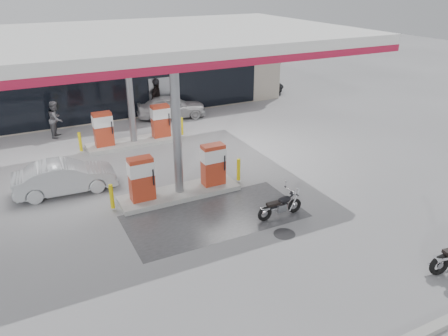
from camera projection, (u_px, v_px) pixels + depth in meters
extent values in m
plane|color=gray|center=(202.00, 220.00, 14.71)|extent=(90.00, 90.00, 0.00)
cube|color=#4C4C4F|center=(215.00, 216.00, 14.91)|extent=(6.00, 3.00, 0.00)
cylinder|color=#38383A|center=(284.00, 234.00, 13.90)|extent=(0.70, 0.70, 0.01)
cube|color=#B1A595|center=(95.00, 72.00, 26.93)|extent=(22.00, 8.00, 4.00)
cube|color=black|center=(112.00, 97.00, 23.89)|extent=(18.00, 0.10, 2.60)
cube|color=#A81433|center=(108.00, 58.00, 22.98)|extent=(22.00, 0.25, 1.00)
cube|color=navy|center=(226.00, 49.00, 25.82)|extent=(3.50, 0.12, 0.80)
cube|color=gray|center=(164.00, 96.00, 25.22)|extent=(1.80, 0.14, 2.20)
cube|color=silver|center=(145.00, 39.00, 16.62)|extent=(16.00, 10.00, 0.60)
cube|color=#A81433|center=(197.00, 67.00, 12.66)|extent=(16.00, 0.12, 0.24)
cube|color=#A81433|center=(114.00, 30.00, 20.73)|extent=(16.00, 0.12, 0.24)
cylinder|color=gray|center=(177.00, 130.00, 15.28)|extent=(0.32, 0.32, 5.00)
cylinder|color=gray|center=(130.00, 92.00, 20.17)|extent=(0.32, 0.32, 5.00)
cube|color=#9E9E99|center=(180.00, 193.00, 16.30)|extent=(4.50, 1.30, 0.18)
cube|color=#A7331B|center=(142.00, 179.00, 15.36)|extent=(0.85, 0.48, 1.60)
cube|color=#A7331B|center=(213.00, 164.00, 16.52)|extent=(0.85, 0.48, 1.60)
cube|color=silver|center=(141.00, 168.00, 15.20)|extent=(0.88, 0.52, 0.50)
cube|color=silver|center=(213.00, 155.00, 16.35)|extent=(0.88, 0.52, 0.50)
cylinder|color=#D4BD0B|center=(112.00, 196.00, 15.09)|extent=(0.14, 0.14, 0.90)
cylinder|color=#D4BD0B|center=(239.00, 170.00, 17.15)|extent=(0.14, 0.14, 0.90)
cube|color=#9E9E99|center=(134.00, 142.00, 21.19)|extent=(4.50, 1.30, 0.18)
cube|color=#A7331B|center=(103.00, 129.00, 20.25)|extent=(0.85, 0.48, 1.60)
cube|color=#A7331B|center=(161.00, 121.00, 21.40)|extent=(0.85, 0.48, 1.60)
cube|color=silver|center=(102.00, 121.00, 20.09)|extent=(0.88, 0.52, 0.50)
cube|color=silver|center=(160.00, 113.00, 21.24)|extent=(0.88, 0.52, 0.50)
cylinder|color=#D4BD0B|center=(80.00, 142.00, 19.98)|extent=(0.14, 0.14, 0.90)
cylinder|color=#D4BD0B|center=(182.00, 126.00, 22.04)|extent=(0.14, 0.14, 0.90)
torus|color=black|center=(439.00, 265.00, 11.91)|extent=(0.65, 0.24, 0.63)
cylinder|color=silver|center=(442.00, 261.00, 12.12)|extent=(0.95, 0.22, 0.08)
torus|color=black|center=(294.00, 206.00, 15.06)|extent=(0.53, 0.13, 0.53)
torus|color=black|center=(265.00, 214.00, 14.55)|extent=(0.53, 0.13, 0.53)
cube|color=gray|center=(281.00, 208.00, 14.79)|extent=(0.35, 0.21, 0.26)
cube|color=black|center=(278.00, 206.00, 14.70)|extent=(0.79, 0.10, 0.07)
ellipsoid|color=black|center=(284.00, 199.00, 14.73)|extent=(0.49, 0.29, 0.25)
cube|color=black|center=(274.00, 204.00, 14.57)|extent=(0.48, 0.22, 0.09)
cylinder|color=silver|center=(291.00, 191.00, 14.74)|extent=(0.04, 0.67, 0.03)
sphere|color=silver|center=(294.00, 193.00, 14.82)|extent=(0.16, 0.16, 0.16)
cylinder|color=silver|center=(268.00, 211.00, 14.74)|extent=(0.79, 0.08, 0.07)
imported|color=silver|center=(171.00, 106.00, 24.86)|extent=(4.10, 2.32, 1.32)
imported|color=#4E4E53|center=(56.00, 119.00, 21.84)|extent=(0.99, 1.10, 1.84)
imported|color=#B0B5B9|center=(65.00, 177.00, 16.35)|extent=(3.77, 1.49, 1.22)
imported|color=black|center=(251.00, 84.00, 29.98)|extent=(4.93, 3.29, 1.26)
imported|color=black|center=(157.00, 99.00, 24.94)|extent=(1.23, 1.20, 2.07)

